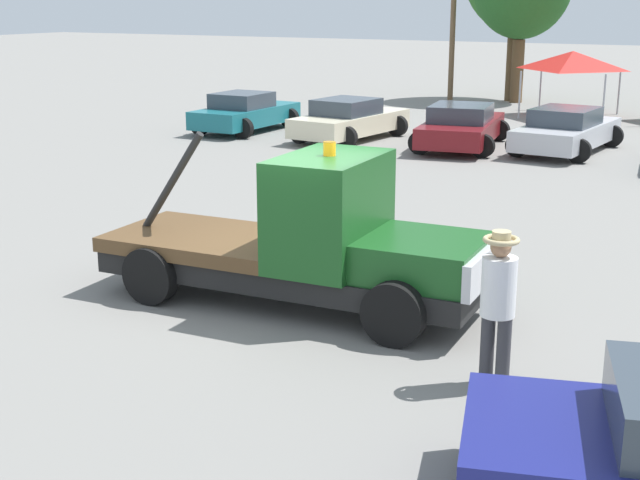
{
  "coord_description": "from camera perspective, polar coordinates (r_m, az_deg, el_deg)",
  "views": [
    {
      "loc": [
        6.32,
        -11.11,
        4.48
      ],
      "look_at": [
        0.5,
        0.0,
        1.05
      ],
      "focal_mm": 50.0,
      "sensor_mm": 36.0,
      "label": 1
    }
  ],
  "objects": [
    {
      "name": "ground_plane",
      "position": [
        13.54,
        -1.88,
        -4.03
      ],
      "size": [
        160.0,
        160.0,
        0.0
      ],
      "primitive_type": "plane",
      "color": "gray"
    },
    {
      "name": "canopy_tent_red",
      "position": [
        35.93,
        15.87,
        10.99
      ],
      "size": [
        3.16,
        3.16,
        2.5
      ],
      "color": "#9E9EA3",
      "rests_on": "ground"
    },
    {
      "name": "tow_truck",
      "position": [
        13.09,
        -0.48,
        -0.27
      ],
      "size": [
        5.99,
        2.27,
        2.51
      ],
      "rotation": [
        0.0,
        0.0,
        0.04
      ],
      "color": "black",
      "rests_on": "ground"
    },
    {
      "name": "person_near_truck",
      "position": [
        10.54,
        11.33,
        -3.57
      ],
      "size": [
        0.42,
        0.42,
        1.91
      ],
      "rotation": [
        0.0,
        0.0,
        1.27
      ],
      "color": "#38383D",
      "rests_on": "ground"
    },
    {
      "name": "parked_car_silver",
      "position": [
        27.61,
        15.49,
        6.77
      ],
      "size": [
        2.78,
        4.95,
        1.34
      ],
      "rotation": [
        0.0,
        0.0,
        1.47
      ],
      "color": "#B7B7BC",
      "rests_on": "ground"
    },
    {
      "name": "parked_car_teal",
      "position": [
        30.97,
        -4.82,
        8.13
      ],
      "size": [
        2.5,
        4.37,
        1.34
      ],
      "rotation": [
        0.0,
        0.0,
        1.55
      ],
      "color": "#196670",
      "rests_on": "ground"
    },
    {
      "name": "parked_car_maroon",
      "position": [
        27.79,
        9.03,
        7.19
      ],
      "size": [
        2.99,
        5.04,
        1.34
      ],
      "rotation": [
        0.0,
        0.0,
        1.72
      ],
      "color": "maroon",
      "rests_on": "ground"
    },
    {
      "name": "parked_car_cream",
      "position": [
        29.0,
        1.89,
        7.69
      ],
      "size": [
        2.81,
        4.75,
        1.34
      ],
      "rotation": [
        0.0,
        0.0,
        1.44
      ],
      "color": "beige",
      "rests_on": "ground"
    }
  ]
}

